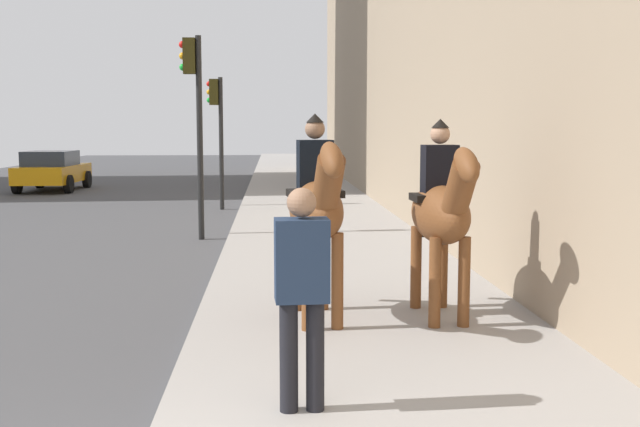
# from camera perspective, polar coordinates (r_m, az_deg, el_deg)

# --- Properties ---
(mounted_horse_near) EXTENTS (2.15, 0.71, 2.30)m
(mounted_horse_near) POSITION_cam_1_polar(r_m,az_deg,el_deg) (8.29, -0.24, 0.50)
(mounted_horse_near) COLOR brown
(mounted_horse_near) RESTS_ON sidewalk_slab
(mounted_horse_far) EXTENTS (2.15, 0.62, 2.24)m
(mounted_horse_far) POSITION_cam_1_polar(r_m,az_deg,el_deg) (8.51, 9.15, 0.23)
(mounted_horse_far) COLOR brown
(mounted_horse_far) RESTS_ON sidewalk_slab
(pedestrian_greeting) EXTENTS (0.28, 0.41, 1.70)m
(pedestrian_greeting) POSITION_cam_1_polar(r_m,az_deg,el_deg) (5.67, -1.38, -5.35)
(pedestrian_greeting) COLOR black
(pedestrian_greeting) RESTS_ON sidewalk_slab
(car_near_lane) EXTENTS (4.08, 2.01, 1.44)m
(car_near_lane) POSITION_cam_1_polar(r_m,az_deg,el_deg) (28.96, -19.48, 3.11)
(car_near_lane) COLOR orange
(car_near_lane) RESTS_ON ground
(traffic_light_near_curb) EXTENTS (0.20, 0.44, 4.07)m
(traffic_light_near_curb) POSITION_cam_1_polar(r_m,az_deg,el_deg) (15.42, -9.39, 8.08)
(traffic_light_near_curb) COLOR black
(traffic_light_near_curb) RESTS_ON ground
(traffic_light_far_curb) EXTENTS (0.20, 0.44, 3.63)m
(traffic_light_far_curb) POSITION_cam_1_polar(r_m,az_deg,el_deg) (21.07, -7.72, 6.91)
(traffic_light_far_curb) COLOR black
(traffic_light_far_curb) RESTS_ON ground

